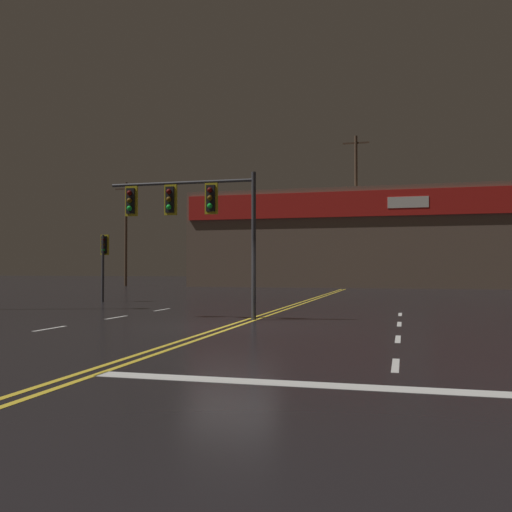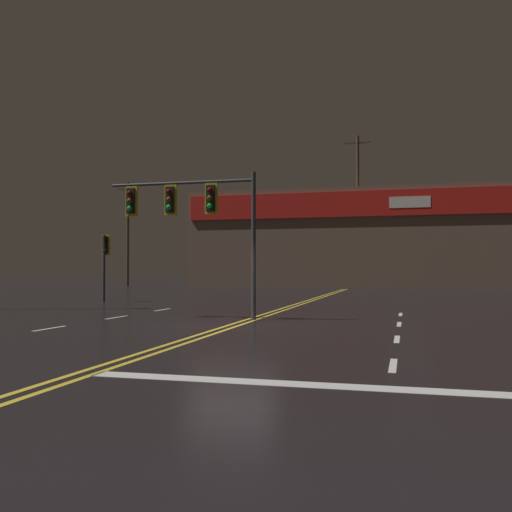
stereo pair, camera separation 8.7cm
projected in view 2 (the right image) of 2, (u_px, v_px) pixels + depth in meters
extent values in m
plane|color=black|center=(231.00, 326.00, 15.69)|extent=(200.00, 200.00, 0.00)
cube|color=gold|center=(226.00, 326.00, 15.73)|extent=(0.12, 60.00, 0.01)
cube|color=gold|center=(236.00, 326.00, 15.66)|extent=(0.12, 60.00, 0.01)
cube|color=silver|center=(50.00, 328.00, 15.10)|extent=(0.12, 1.40, 0.01)
cube|color=silver|center=(117.00, 317.00, 18.58)|extent=(0.12, 1.40, 0.01)
cube|color=silver|center=(162.00, 310.00, 22.06)|extent=(0.12, 1.40, 0.01)
cube|color=silver|center=(393.00, 365.00, 9.33)|extent=(0.12, 1.40, 0.01)
cube|color=silver|center=(397.00, 339.00, 12.81)|extent=(0.12, 1.40, 0.01)
cube|color=silver|center=(399.00, 324.00, 16.28)|extent=(0.12, 1.40, 0.01)
cube|color=silver|center=(401.00, 314.00, 19.76)|extent=(0.12, 1.40, 0.01)
cube|color=silver|center=(390.00, 389.00, 7.49)|extent=(8.59, 0.40, 0.01)
cylinder|color=#38383D|center=(254.00, 246.00, 17.70)|extent=(0.14, 0.14, 4.61)
cylinder|color=#38383D|center=(181.00, 183.00, 18.38)|extent=(4.87, 0.10, 0.10)
cube|color=black|center=(211.00, 199.00, 18.10)|extent=(0.28, 0.24, 0.84)
cube|color=gold|center=(211.00, 199.00, 18.10)|extent=(0.42, 0.08, 0.99)
sphere|color=#500705|center=(210.00, 190.00, 17.95)|extent=(0.17, 0.17, 0.17)
sphere|color=#543707|center=(210.00, 198.00, 17.94)|extent=(0.17, 0.17, 0.17)
sphere|color=green|center=(210.00, 206.00, 17.94)|extent=(0.17, 0.17, 0.17)
cube|color=black|center=(171.00, 200.00, 18.45)|extent=(0.28, 0.24, 0.84)
cube|color=gold|center=(171.00, 200.00, 18.45)|extent=(0.42, 0.08, 0.99)
sphere|color=#500705|center=(169.00, 192.00, 18.31)|extent=(0.17, 0.17, 0.17)
sphere|color=#543707|center=(169.00, 199.00, 18.30)|extent=(0.17, 0.17, 0.17)
sphere|color=green|center=(169.00, 207.00, 18.29)|extent=(0.17, 0.17, 0.17)
cube|color=black|center=(132.00, 201.00, 18.81)|extent=(0.28, 0.24, 0.84)
cube|color=gold|center=(132.00, 201.00, 18.81)|extent=(0.42, 0.08, 0.99)
sphere|color=#500705|center=(130.00, 193.00, 18.66)|extent=(0.17, 0.17, 0.17)
sphere|color=#543707|center=(130.00, 201.00, 18.66)|extent=(0.17, 0.17, 0.17)
sphere|color=green|center=(129.00, 208.00, 18.65)|extent=(0.17, 0.17, 0.17)
cylinder|color=#38383D|center=(104.00, 268.00, 27.49)|extent=(0.13, 0.13, 3.22)
cube|color=black|center=(106.00, 245.00, 27.69)|extent=(0.28, 0.24, 0.84)
cube|color=gold|center=(106.00, 245.00, 27.69)|extent=(0.42, 0.08, 0.99)
sphere|color=#500705|center=(104.00, 240.00, 27.54)|extent=(0.17, 0.17, 0.17)
sphere|color=#543707|center=(104.00, 245.00, 27.54)|extent=(0.17, 0.17, 0.17)
sphere|color=green|center=(104.00, 250.00, 27.53)|extent=(0.17, 0.17, 0.17)
cube|color=brown|center=(354.00, 240.00, 51.85)|extent=(28.22, 10.00, 8.42)
cube|color=red|center=(348.00, 204.00, 46.99)|extent=(27.66, 0.20, 2.10)
cube|color=white|center=(410.00, 202.00, 45.67)|extent=(3.20, 0.16, 0.90)
cylinder|color=#4C3828|center=(128.00, 234.00, 53.16)|extent=(0.26, 0.26, 9.67)
cube|color=#4C3828|center=(128.00, 189.00, 53.25)|extent=(2.20, 0.12, 0.12)
cylinder|color=#4C3828|center=(358.00, 212.00, 47.74)|extent=(0.26, 0.26, 12.79)
cube|color=#4C3828|center=(358.00, 143.00, 47.87)|extent=(2.20, 0.12, 0.12)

